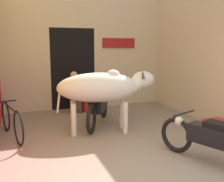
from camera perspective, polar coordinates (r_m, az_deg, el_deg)
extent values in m
cube|color=beige|center=(7.96, -6.18, 18.88)|extent=(4.75, 0.18, 1.52)
cube|color=beige|center=(7.65, -18.36, 4.32)|extent=(1.35, 0.18, 2.34)
cube|color=beige|center=(8.30, 3.00, 5.19)|extent=(2.10, 0.18, 2.34)
cube|color=black|center=(8.15, -9.10, 5.00)|extent=(1.29, 0.90, 2.34)
cube|color=maroon|center=(8.07, 1.49, 10.38)|extent=(1.04, 0.03, 0.29)
cube|color=beige|center=(6.75, 20.69, 9.99)|extent=(0.18, 4.77, 3.86)
ellipsoid|color=silver|center=(5.52, -2.92, 0.79)|extent=(1.84, 0.95, 0.62)
ellipsoid|color=silver|center=(5.53, 0.21, 3.50)|extent=(0.34, 0.31, 0.23)
cylinder|color=silver|center=(5.66, 5.18, 1.50)|extent=(0.46, 0.36, 0.41)
ellipsoid|color=silver|center=(5.69, 6.77, 2.52)|extent=(0.54, 0.39, 0.36)
cylinder|color=silver|center=(5.51, -11.50, -1.61)|extent=(0.13, 0.07, 0.60)
cylinder|color=silver|center=(5.91, 2.15, -4.90)|extent=(0.11, 0.11, 0.67)
cylinder|color=silver|center=(5.57, 2.93, -5.82)|extent=(0.11, 0.11, 0.67)
cylinder|color=silver|center=(5.79, -8.45, -5.32)|extent=(0.11, 0.11, 0.67)
cylinder|color=silver|center=(5.44, -8.34, -6.30)|extent=(0.11, 0.11, 0.67)
cone|color=#473D33|center=(5.79, 6.02, 4.00)|extent=(0.10, 0.16, 0.22)
cone|color=#473D33|center=(5.54, 6.74, 3.74)|extent=(0.10, 0.16, 0.22)
torus|color=black|center=(4.73, 13.78, -9.27)|extent=(0.30, 0.61, 0.62)
cube|color=black|center=(4.37, 20.69, -8.97)|extent=(0.51, 0.74, 0.28)
cube|color=black|center=(4.24, 23.09, -7.16)|extent=(0.44, 0.61, 0.09)
cylinder|color=black|center=(4.54, 15.42, -4.69)|extent=(0.55, 0.24, 0.03)
sphere|color=silver|center=(4.62, 14.42, -6.36)|extent=(0.15, 0.15, 0.15)
torus|color=black|center=(5.54, -4.51, -6.13)|extent=(0.38, 0.59, 0.63)
torus|color=black|center=(6.78, -1.75, -3.15)|extent=(0.38, 0.59, 0.63)
cube|color=black|center=(6.11, -3.00, -2.99)|extent=(0.60, 0.77, 0.28)
cube|color=black|center=(5.89, -3.44, -1.70)|extent=(0.51, 0.63, 0.09)
cylinder|color=black|center=(6.56, -2.02, 0.13)|extent=(0.52, 0.32, 0.03)
sphere|color=silver|center=(6.67, -1.85, -1.05)|extent=(0.15, 0.15, 0.15)
torus|color=black|center=(5.17, -19.68, -7.60)|extent=(0.19, 0.66, 0.67)
torus|color=black|center=(6.17, -22.12, -4.98)|extent=(0.19, 0.66, 0.67)
cylinder|color=black|center=(5.60, -21.18, -3.52)|extent=(0.24, 0.85, 0.03)
cylinder|color=black|center=(6.00, -22.14, -2.11)|extent=(0.43, 0.13, 0.03)
cube|color=brown|center=(7.29, -7.86, -3.16)|extent=(0.30, 0.14, 0.42)
cube|color=brown|center=(7.32, -8.06, -1.02)|extent=(0.30, 0.32, 0.11)
cube|color=maroon|center=(7.35, -8.22, 0.86)|extent=(0.42, 0.20, 0.47)
sphere|color=tan|center=(7.31, -8.28, 3.44)|extent=(0.20, 0.20, 0.20)
cylinder|color=red|center=(7.46, -5.69, -2.95)|extent=(0.22, 0.22, 0.39)
cylinder|color=red|center=(7.42, -5.72, -1.37)|extent=(0.31, 0.31, 0.04)
cube|color=red|center=(6.07, 21.50, -7.10)|extent=(0.44, 0.32, 0.28)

